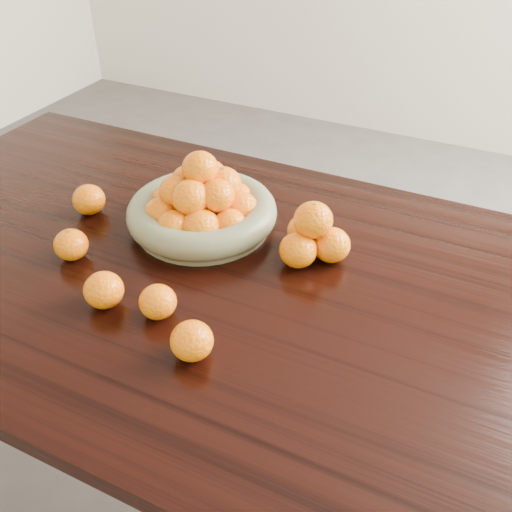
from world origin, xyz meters
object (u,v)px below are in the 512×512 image
at_px(orange_pyramid, 312,236).
at_px(loose_orange_0, 71,245).
at_px(dining_table, 253,312).
at_px(fruit_bowl, 202,207).

xyz_separation_m(orange_pyramid, loose_orange_0, (-0.46, -0.23, -0.02)).
bearing_deg(orange_pyramid, dining_table, -120.91).
bearing_deg(dining_table, fruit_bowl, 146.36).
height_order(fruit_bowl, orange_pyramid, fruit_bowl).
bearing_deg(loose_orange_0, fruit_bowl, 49.90).
distance_m(dining_table, loose_orange_0, 0.42).
relative_size(fruit_bowl, loose_orange_0, 4.72).
xyz_separation_m(dining_table, orange_pyramid, (0.08, 0.13, 0.14)).
bearing_deg(loose_orange_0, orange_pyramid, 26.45).
bearing_deg(fruit_bowl, orange_pyramid, 0.30).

